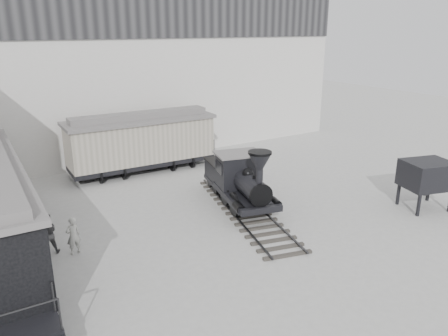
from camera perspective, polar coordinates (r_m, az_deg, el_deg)
ground at (r=18.96m, az=4.21°, el=-9.48°), size 90.00×90.00×0.00m
north_wall at (r=30.35m, az=-12.86°, el=11.53°), size 34.00×2.51×11.00m
locomotive at (r=21.88m, az=2.22°, el=-1.97°), size 4.38×9.95×3.44m
boxcar at (r=27.68m, az=-10.74°, el=3.52°), size 9.25×3.14×3.76m
visitor_a at (r=18.60m, az=-19.09°, el=-8.36°), size 0.63×0.47×1.58m
visitor_b at (r=18.97m, az=-22.10°, el=-7.99°), size 0.90×0.74×1.70m
coal_hopper at (r=23.80m, az=24.96°, el=-1.19°), size 2.68×2.40×2.46m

